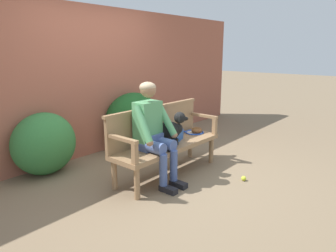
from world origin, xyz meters
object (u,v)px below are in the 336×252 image
at_px(person_seated, 153,129).
at_px(sports_bag, 174,135).
at_px(dog_on_bench, 172,128).
at_px(tennis_racket, 193,132).
at_px(tennis_ball, 244,178).
at_px(garden_bench, 168,148).
at_px(baseball_glove, 197,130).

distance_m(person_seated, sports_bag, 0.55).
height_order(dog_on_bench, tennis_racket, dog_on_bench).
distance_m(tennis_racket, tennis_ball, 1.09).
bearing_deg(tennis_racket, garden_bench, -173.91).
distance_m(person_seated, tennis_ball, 1.40).
xyz_separation_m(person_seated, baseball_glove, (1.03, 0.03, -0.23)).
distance_m(person_seated, tennis_racket, 1.04).
distance_m(person_seated, baseball_glove, 1.06).
bearing_deg(tennis_ball, sports_bag, 108.08).
height_order(garden_bench, baseball_glove, baseball_glove).
xyz_separation_m(baseball_glove, sports_bag, (-0.53, 0.03, 0.03)).
xyz_separation_m(tennis_racket, tennis_ball, (-0.18, -0.99, -0.43)).
relative_size(person_seated, tennis_ball, 20.08).
height_order(garden_bench, tennis_ball, garden_bench).
bearing_deg(tennis_ball, person_seated, 132.33).
bearing_deg(person_seated, garden_bench, 2.96).
height_order(person_seated, tennis_ball, person_seated).
bearing_deg(tennis_racket, dog_on_bench, -169.68).
bearing_deg(dog_on_bench, baseball_glove, 5.23).
distance_m(person_seated, dog_on_bench, 0.36).
height_order(person_seated, dog_on_bench, person_seated).
relative_size(dog_on_bench, tennis_racket, 0.79).
bearing_deg(garden_bench, sports_bag, 14.55).
bearing_deg(person_seated, dog_on_bench, -4.64).
distance_m(tennis_racket, sports_bag, 0.50).
relative_size(garden_bench, baseball_glove, 7.96).
relative_size(person_seated, tennis_racket, 2.36).
height_order(tennis_racket, sports_bag, sports_bag).
bearing_deg(sports_bag, tennis_ball, -71.92).
distance_m(dog_on_bench, tennis_racket, 0.69).
distance_m(dog_on_bench, tennis_ball, 1.18).
height_order(dog_on_bench, sports_bag, dog_on_bench).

